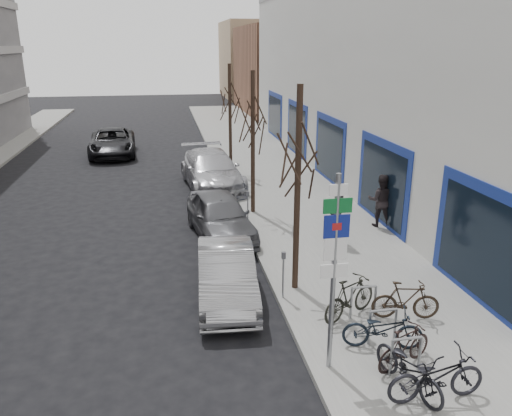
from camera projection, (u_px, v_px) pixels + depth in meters
name	position (u px, v px, depth m)	size (l,w,h in m)	color
ground	(211.00, 386.00, 9.81)	(120.00, 120.00, 0.00)	black
sidewalk_east	(300.00, 210.00, 19.89)	(5.00, 70.00, 0.15)	slate
commercial_building	(503.00, 72.00, 26.09)	(20.00, 32.00, 10.00)	#B7B7B2
brick_building_far	(305.00, 70.00, 48.14)	(12.00, 14.00, 8.00)	brown
tan_building_far	(276.00, 60.00, 62.08)	(13.00, 12.00, 9.00)	#937A5B
highway_sign_pole	(334.00, 263.00, 9.44)	(0.55, 0.10, 4.20)	gray
bike_rack	(383.00, 322.00, 10.81)	(0.66, 2.26, 0.83)	gray
tree_near	(299.00, 142.00, 12.23)	(1.80, 1.80, 5.50)	black
tree_mid	(253.00, 109.00, 18.31)	(1.80, 1.80, 5.50)	black
tree_far	(230.00, 93.00, 24.38)	(1.80, 1.80, 5.50)	black
meter_front	(283.00, 270.00, 12.69)	(0.10, 0.08, 1.27)	gray
meter_mid	(248.00, 205.00, 17.83)	(0.10, 0.08, 1.27)	gray
meter_back	(228.00, 169.00, 22.96)	(0.10, 0.08, 1.27)	gray
bike_near_left	(410.00, 364.00, 9.33)	(0.54, 1.79, 1.09)	black
bike_near_right	(405.00, 346.00, 10.04)	(0.45, 1.50, 0.91)	black
bike_mid_curb	(383.00, 326.00, 10.63)	(0.52, 1.72, 1.05)	black
bike_mid_inner	(350.00, 297.00, 11.84)	(0.52, 1.74, 1.05)	black
bike_far_curb	(437.00, 372.00, 9.05)	(0.57, 1.89, 1.15)	black
bike_far_inner	(406.00, 300.00, 11.78)	(0.48, 1.62, 0.98)	black
parked_car_front	(227.00, 274.00, 13.00)	(1.44, 4.14, 1.36)	#95969A
parked_car_mid	(220.00, 216.00, 17.19)	(1.80, 4.47, 1.52)	#535459
parked_car_back	(212.00, 170.00, 23.02)	(2.37, 5.83, 1.69)	#AAAAAF
lane_car	(112.00, 142.00, 29.90)	(2.61, 5.66, 1.57)	black
pedestrian_near	(337.00, 218.00, 16.21)	(0.63, 0.41, 1.72)	black
pedestrian_far	(381.00, 200.00, 17.72)	(0.71, 0.48, 1.93)	black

